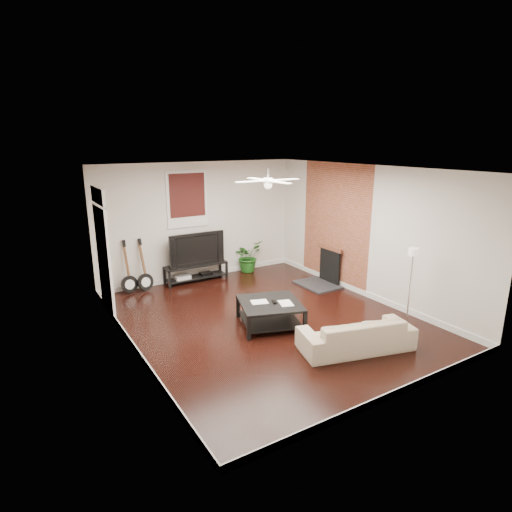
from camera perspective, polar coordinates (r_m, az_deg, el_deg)
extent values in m
cube|color=black|center=(8.06, 1.50, -8.56)|extent=(5.00, 6.00, 0.01)
cube|color=white|center=(7.38, 1.65, 11.73)|extent=(5.00, 6.00, 0.01)
cube|color=silver|center=(10.19, -7.66, 4.67)|extent=(5.00, 0.01, 2.80)
cube|color=silver|center=(5.45, 19.05, -5.57)|extent=(5.00, 0.01, 2.80)
cube|color=silver|center=(6.63, -16.90, -1.68)|extent=(0.01, 6.00, 2.80)
cube|color=silver|center=(9.17, 14.83, 3.10)|extent=(0.01, 6.00, 2.80)
cube|color=brown|center=(9.86, 10.62, 4.19)|extent=(0.02, 2.20, 2.80)
cube|color=black|center=(9.90, 9.10, -1.31)|extent=(0.80, 1.10, 0.92)
cube|color=#3D1110|center=(9.96, -9.29, 7.57)|extent=(1.00, 0.06, 1.30)
cube|color=white|center=(8.47, -19.89, 0.65)|extent=(0.08, 1.00, 2.50)
cube|color=black|center=(10.19, -8.11, -2.24)|extent=(1.51, 0.40, 0.42)
imported|color=black|center=(10.05, -8.28, 1.07)|extent=(1.36, 0.18, 0.78)
cube|color=black|center=(7.74, 1.90, -7.81)|extent=(1.35, 1.35, 0.45)
imported|color=tan|center=(7.07, 13.40, -10.19)|extent=(1.95, 1.16, 0.53)
imported|color=#1D5819|center=(10.80, -1.12, -0.03)|extent=(0.90, 0.85, 0.80)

